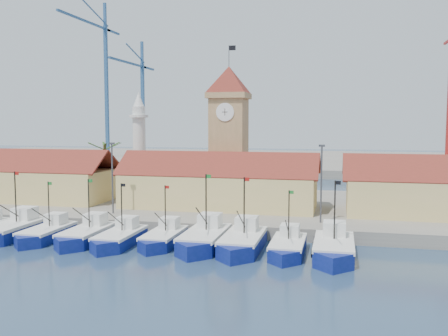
# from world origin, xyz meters

# --- Properties ---
(ground) EXTENTS (400.00, 400.00, 0.00)m
(ground) POSITION_xyz_m (0.00, 0.00, 0.00)
(ground) COLOR navy
(ground) RESTS_ON ground
(quay) EXTENTS (140.00, 32.00, 1.50)m
(quay) POSITION_xyz_m (0.00, 24.00, 0.75)
(quay) COLOR gray
(quay) RESTS_ON ground
(terminal) EXTENTS (240.00, 80.00, 2.00)m
(terminal) POSITION_xyz_m (0.00, 110.00, 1.00)
(terminal) COLOR gray
(terminal) RESTS_ON ground
(boat_1) EXTENTS (3.82, 10.47, 7.92)m
(boat_1) POSITION_xyz_m (-19.98, 2.64, 0.82)
(boat_1) COLOR navy
(boat_1) RESTS_ON ground
(boat_2) EXTENTS (3.30, 9.04, 6.84)m
(boat_2) POSITION_xyz_m (-15.56, 2.46, 0.71)
(boat_2) COLOR navy
(boat_2) RESTS_ON ground
(boat_3) EXTENTS (3.51, 9.62, 7.28)m
(boat_3) POSITION_xyz_m (-10.73, 2.56, 0.75)
(boat_3) COLOR navy
(boat_3) RESTS_ON ground
(boat_4) EXTENTS (3.36, 9.19, 6.96)m
(boat_4) POSITION_xyz_m (-6.64, 2.16, 0.72)
(boat_4) COLOR navy
(boat_4) RESTS_ON ground
(boat_5) EXTENTS (3.23, 8.86, 6.70)m
(boat_5) POSITION_xyz_m (-2.13, 3.36, 0.69)
(boat_5) COLOR navy
(boat_5) RESTS_ON ground
(boat_6) EXTENTS (3.89, 10.67, 8.07)m
(boat_6) POSITION_xyz_m (2.38, 3.30, 0.83)
(boat_6) COLOR navy
(boat_6) RESTS_ON ground
(boat_7) EXTENTS (3.81, 10.43, 7.89)m
(boat_7) POSITION_xyz_m (6.55, 2.93, 0.82)
(boat_7) COLOR navy
(boat_7) RESTS_ON ground
(boat_8) EXTENTS (3.23, 8.84, 6.69)m
(boat_8) POSITION_xyz_m (11.19, 2.52, 0.69)
(boat_8) COLOR navy
(boat_8) RESTS_ON ground
(boat_9) EXTENTS (3.79, 10.38, 7.85)m
(boat_9) POSITION_xyz_m (15.64, 2.38, 0.81)
(boat_9) COLOR navy
(boat_9) RESTS_ON ground
(hall_left) EXTENTS (31.20, 10.13, 7.61)m
(hall_left) POSITION_xyz_m (-32.00, 20.00, 3.99)
(hall_left) COLOR #DFBF7A
(hall_left) RESTS_ON quay
(hall_center) EXTENTS (27.04, 10.13, 7.61)m
(hall_center) POSITION_xyz_m (0.00, 20.00, 3.99)
(hall_center) COLOR #DFBF7A
(hall_center) RESTS_ON quay
(clock_tower) EXTENTS (5.80, 5.80, 22.70)m
(clock_tower) POSITION_xyz_m (0.00, 26.00, 11.96)
(clock_tower) COLOR tan
(clock_tower) RESTS_ON quay
(minaret) EXTENTS (3.00, 3.00, 16.30)m
(minaret) POSITION_xyz_m (-15.00, 28.00, 9.73)
(minaret) COLOR silver
(minaret) RESTS_ON quay
(palm_tree) EXTENTS (5.60, 5.03, 8.39)m
(palm_tree) POSITION_xyz_m (-20.00, 26.00, 6.25)
(palm_tree) COLOR brown
(palm_tree) RESTS_ON quay
(lamp_posts) EXTENTS (80.70, 0.25, 9.03)m
(lamp_posts) POSITION_xyz_m (0.50, 12.00, 6.48)
(lamp_posts) COLOR #3F3F44
(lamp_posts) RESTS_ON quay
(crane_blue_far) EXTENTS (1.00, 37.57, 48.41)m
(crane_blue_far) POSITION_xyz_m (-57.00, 100.06, 29.26)
(crane_blue_far) COLOR #2B5484
(crane_blue_far) RESTS_ON terminal
(crane_blue_near) EXTENTS (1.00, 33.93, 37.06)m
(crane_blue_near) POSITION_xyz_m (-47.18, 106.24, 22.64)
(crane_blue_near) COLOR #2B5484
(crane_blue_near) RESTS_ON terminal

